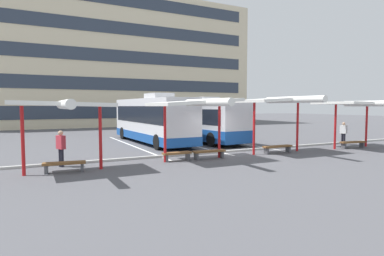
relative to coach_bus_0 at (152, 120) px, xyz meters
The scene contains 19 objects.
ground_plane 7.72m from the coach_bus_0, 74.70° to the right, with size 160.00×160.00×0.00m, color #515156.
terminal_building 28.50m from the coach_bus_0, 85.81° to the left, with size 42.29×16.01×21.13m.
coach_bus_0 is the anchor object (origin of this frame).
coach_bus_1 3.66m from the coach_bus_0, ahead, with size 3.51×11.84×3.48m.
lane_stripe_0 2.77m from the coach_bus_0, 150.00° to the right, with size 0.16×14.00×0.01m, color white.
lane_stripe_1 2.85m from the coach_bus_0, 28.44° to the right, with size 0.16×14.00×0.01m, color white.
lane_stripe_2 6.18m from the coach_bus_0, 10.44° to the right, with size 0.16×14.00×0.01m, color white.
waiting_shelter_0 11.35m from the coach_bus_0, 128.31° to the right, with size 4.04×4.36×3.03m.
bench_0 11.24m from the coach_bus_0, 128.90° to the right, with size 1.75×0.65×0.45m.
waiting_shelter_1 8.64m from the coach_bus_0, 94.67° to the right, with size 4.16×5.13×3.20m.
bench_1 8.45m from the coach_bus_0, 101.06° to the right, with size 1.52×0.43×0.45m.
bench_2 8.45m from the coach_bus_0, 88.60° to the right, with size 1.83×0.49×0.45m.
waiting_shelter_2 9.93m from the coach_bus_0, 60.35° to the right, with size 4.34×4.96×3.38m.
bench_3 9.79m from the coach_bus_0, 59.87° to the right, with size 1.96×0.44×0.45m.
waiting_shelter_3 14.21m from the coach_bus_0, 39.48° to the right, with size 4.12×5.23×3.13m.
bench_4 14.15m from the coach_bus_0, 39.09° to the right, with size 1.94×0.62×0.45m.
platform_kerb 7.26m from the coach_bus_0, 73.68° to the right, with size 44.00×0.24×0.12m, color #ADADA8.
waiting_passenger_0 14.09m from the coach_bus_0, 31.10° to the right, with size 0.28×0.49×1.63m.
waiting_passenger_1 10.14m from the coach_bus_0, 133.95° to the right, with size 0.40×0.53×1.68m.
Camera 1 is at (-10.21, -15.76, 2.79)m, focal length 30.04 mm.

